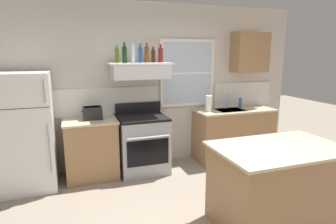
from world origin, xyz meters
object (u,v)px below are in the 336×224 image
at_px(bottle_red_label_wine, 161,55).
at_px(bottle_amber_wine, 147,54).
at_px(bottle_blue_liqueur, 140,55).
at_px(paper_towel_roll, 209,103).
at_px(dish_soap_bottle, 240,103).
at_px(bottle_olive_oil_square, 117,55).
at_px(bottle_clear_tall, 133,54).
at_px(toaster, 92,113).
at_px(stove_range, 143,143).
at_px(refrigerator, 27,132).
at_px(bottle_dark_green_wine, 125,54).
at_px(bottle_brown_stout, 153,56).
at_px(kitchen_island, 277,186).

bearing_deg(bottle_red_label_wine, bottle_amber_wine, 174.82).
xyz_separation_m(bottle_blue_liqueur, bottle_red_label_wine, (0.34, 0.03, -0.00)).
height_order(paper_towel_roll, dish_soap_bottle, paper_towel_roll).
xyz_separation_m(bottle_olive_oil_square, bottle_clear_tall, (0.23, -0.06, 0.02)).
bearing_deg(bottle_amber_wine, toaster, -176.49).
distance_m(stove_range, bottle_blue_liqueur, 1.40).
relative_size(refrigerator, paper_towel_roll, 6.07).
height_order(bottle_clear_tall, dish_soap_bottle, bottle_clear_tall).
bearing_deg(refrigerator, dish_soap_bottle, 2.60).
xyz_separation_m(toaster, bottle_amber_wine, (0.88, 0.05, 0.86)).
relative_size(bottle_amber_wine, bottle_red_label_wine, 1.08).
xyz_separation_m(paper_towel_roll, dish_soap_bottle, (0.70, 0.10, -0.04)).
relative_size(refrigerator, bottle_red_label_wine, 5.83).
bearing_deg(bottle_blue_liqueur, dish_soap_bottle, 1.97).
distance_m(bottle_amber_wine, bottle_red_label_wine, 0.22).
xyz_separation_m(bottle_dark_green_wine, paper_towel_roll, (1.42, -0.00, -0.83)).
bearing_deg(bottle_dark_green_wine, bottle_olive_oil_square, 140.61).
xyz_separation_m(bottle_amber_wine, dish_soap_bottle, (1.76, 0.01, -0.87)).
relative_size(stove_range, bottle_olive_oil_square, 4.09).
distance_m(toaster, bottle_amber_wine, 1.23).
height_order(toaster, stove_range, toaster).
distance_m(stove_range, paper_towel_roll, 1.32).
bearing_deg(bottle_blue_liqueur, stove_range, -96.17).
bearing_deg(bottle_dark_green_wine, stove_range, -9.44).
xyz_separation_m(bottle_dark_green_wine, bottle_brown_stout, (0.47, 0.09, -0.02)).
bearing_deg(bottle_brown_stout, stove_range, -149.93).
relative_size(refrigerator, kitchen_island, 1.17).
bearing_deg(kitchen_island, bottle_clear_tall, 120.08).
xyz_separation_m(paper_towel_roll, kitchen_island, (-0.15, -1.95, -0.59)).
xyz_separation_m(bottle_dark_green_wine, bottle_clear_tall, (0.13, 0.02, 0.00)).
distance_m(stove_range, bottle_amber_wine, 1.42).
relative_size(bottle_dark_green_wine, bottle_blue_liqueur, 1.04).
bearing_deg(paper_towel_roll, bottle_clear_tall, 178.82).
distance_m(toaster, dish_soap_bottle, 2.63).
distance_m(stove_range, bottle_clear_tall, 1.42).
distance_m(refrigerator, stove_range, 1.69).
relative_size(bottle_clear_tall, paper_towel_roll, 1.15).
xyz_separation_m(bottle_clear_tall, bottle_amber_wine, (0.23, 0.06, -0.00)).
bearing_deg(bottle_olive_oil_square, bottle_blue_liqueur, -8.10).
bearing_deg(paper_towel_roll, kitchen_island, -94.39).
height_order(bottle_brown_stout, bottle_red_label_wine, bottle_red_label_wine).
relative_size(toaster, paper_towel_roll, 1.10).
bearing_deg(kitchen_island, stove_range, 118.38).
relative_size(dish_soap_bottle, kitchen_island, 0.13).
height_order(stove_range, bottle_amber_wine, bottle_amber_wine).
relative_size(toaster, stove_range, 0.27).
bearing_deg(refrigerator, bottle_brown_stout, 4.72).
height_order(bottle_blue_liqueur, kitchen_island, bottle_blue_liqueur).
relative_size(bottle_olive_oil_square, bottle_red_label_wine, 0.95).
xyz_separation_m(stove_range, bottle_blue_liqueur, (0.01, 0.07, 1.40)).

